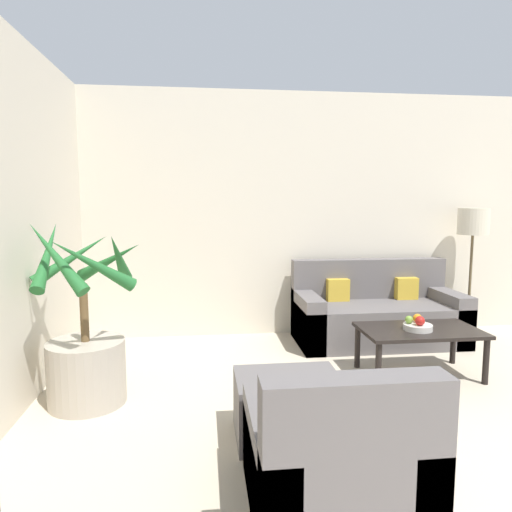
# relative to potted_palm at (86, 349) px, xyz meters

# --- Properties ---
(wall_back) EXTENTS (7.96, 0.06, 2.70)m
(wall_back) POSITION_rel_potted_palm_xyz_m (2.77, 1.68, 0.94)
(wall_back) COLOR beige
(wall_back) RESTS_ON ground_plane
(potted_palm) EXTENTS (0.86, 0.87, 1.39)m
(potted_palm) POSITION_rel_potted_palm_xyz_m (0.00, 0.00, 0.00)
(potted_palm) COLOR #ADA393
(potted_palm) RESTS_ON ground_plane
(sofa_loveseat) EXTENTS (1.74, 0.80, 0.86)m
(sofa_loveseat) POSITION_rel_potted_palm_xyz_m (2.72, 1.21, -0.13)
(sofa_loveseat) COLOR #605B5B
(sofa_loveseat) RESTS_ON ground_plane
(floor_lamp) EXTENTS (0.33, 0.33, 1.43)m
(floor_lamp) POSITION_rel_potted_palm_xyz_m (3.85, 1.35, 0.80)
(floor_lamp) COLOR brown
(floor_lamp) RESTS_ON ground_plane
(coffee_table) EXTENTS (1.01, 0.59, 0.42)m
(coffee_table) POSITION_rel_potted_palm_xyz_m (2.71, 0.23, -0.05)
(coffee_table) COLOR black
(coffee_table) RESTS_ON ground_plane
(fruit_bowl) EXTENTS (0.24, 0.24, 0.05)m
(fruit_bowl) POSITION_rel_potted_palm_xyz_m (2.67, 0.19, 0.03)
(fruit_bowl) COLOR beige
(fruit_bowl) RESTS_ON coffee_table
(apple_red) EXTENTS (0.08, 0.08, 0.08)m
(apple_red) POSITION_rel_potted_palm_xyz_m (2.67, 0.15, 0.09)
(apple_red) COLOR red
(apple_red) RESTS_ON fruit_bowl
(apple_green) EXTENTS (0.07, 0.07, 0.07)m
(apple_green) POSITION_rel_potted_palm_xyz_m (2.61, 0.22, 0.09)
(apple_green) COLOR olive
(apple_green) RESTS_ON fruit_bowl
(orange_fruit) EXTENTS (0.08, 0.08, 0.08)m
(orange_fruit) POSITION_rel_potted_palm_xyz_m (2.70, 0.25, 0.09)
(orange_fruit) COLOR orange
(orange_fruit) RESTS_ON fruit_bowl
(armchair) EXTENTS (0.77, 0.85, 0.81)m
(armchair) POSITION_rel_potted_palm_xyz_m (1.47, -1.42, -0.15)
(armchair) COLOR #605B5B
(armchair) RESTS_ON ground_plane
(ottoman) EXTENTS (0.66, 0.49, 0.40)m
(ottoman) POSITION_rel_potted_palm_xyz_m (1.40, -0.66, -0.21)
(ottoman) COLOR #605B5B
(ottoman) RESTS_ON ground_plane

